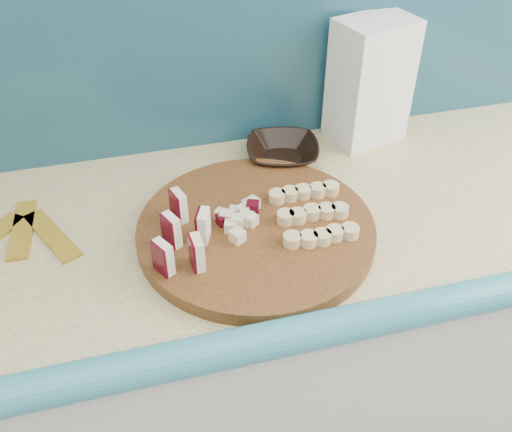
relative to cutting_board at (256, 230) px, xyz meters
The scene contains 9 objects.
kitchen_counter 0.52m from the cutting_board, 165.60° to the left, with size 2.20×0.63×0.91m.
backsplash 0.48m from the cutting_board, 123.40° to the left, with size 2.20×0.02×0.50m, color teal.
cutting_board is the anchor object (origin of this frame).
apple_wedges 0.15m from the cutting_board, 169.27° to the right, with size 0.10×0.17×0.06m.
apple_chunks 0.04m from the cutting_board, behind, with size 0.06×0.07×0.02m.
banana_slices 0.11m from the cutting_board, ahead, with size 0.15×0.17×0.02m.
brown_bowl 0.26m from the cutting_board, 62.43° to the left, with size 0.16×0.16×0.04m, color black.
flour_bag 0.45m from the cutting_board, 40.25° to the left, with size 0.16×0.11×0.27m, color white.
banana_peel 0.44m from the cutting_board, 165.58° to the left, with size 0.24×0.20×0.01m.
Camera 1 is at (0.13, 0.67, 1.60)m, focal length 40.00 mm.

